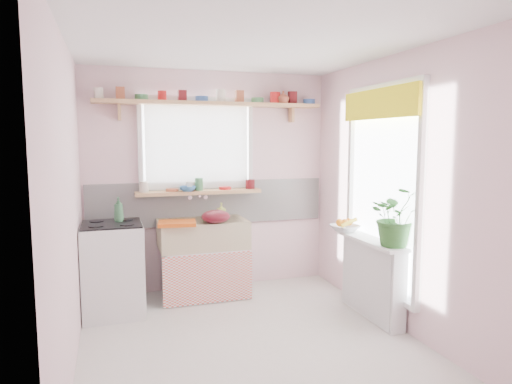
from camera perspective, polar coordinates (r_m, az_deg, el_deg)
name	(u,v)px	position (r m, az deg, el deg)	size (l,w,h in m)	color
room	(287,174)	(4.76, 3.88, 2.27)	(3.20, 3.20, 3.20)	silver
sink_unit	(203,258)	(5.11, -6.62, -8.16)	(0.95, 0.65, 1.11)	white
cooker	(113,269)	(4.78, -17.42, -9.12)	(0.58, 0.58, 0.93)	white
radiator_ledge	(372,277)	(4.65, 14.31, -10.26)	(0.22, 0.95, 0.78)	white
windowsill	(199,192)	(5.16, -7.12, -0.01)	(1.40, 0.22, 0.04)	tan
pine_shelf	(211,104)	(5.16, -5.59, 10.92)	(2.52, 0.24, 0.04)	tan
shelf_crockery	(208,97)	(5.15, -6.08, 11.74)	(2.47, 0.11, 0.12)	silver
sill_crockery	(199,185)	(5.15, -7.14, 0.84)	(1.35, 0.11, 0.12)	silver
dish_tray	(177,223)	(4.78, -9.85, -3.87)	(0.38, 0.29, 0.04)	#DC5813
colander	(216,216)	(4.84, -5.05, -3.07)	(0.30, 0.30, 0.14)	#590F1B
jade_plant	(397,216)	(4.26, 17.19, -2.93)	(0.49, 0.42, 0.54)	#2F6729
fruit_bowl	(345,228)	(4.84, 11.04, -4.47)	(0.29, 0.29, 0.07)	silver
herb_pot	(402,236)	(4.23, 17.76, -5.30)	(0.11, 0.08, 0.21)	#2B6C2E
soap_bottle_sink	(221,211)	(5.02, -4.35, -2.42)	(0.08, 0.09, 0.19)	#C4D75F
sill_cup	(191,186)	(5.19, -8.15, 0.79)	(0.12, 0.12, 0.10)	white
sill_bowl	(188,189)	(5.07, -8.54, 0.40)	(0.18, 0.18, 0.06)	#3773B3
shelf_vase	(283,97)	(5.35, 3.44, 11.75)	(0.13, 0.13, 0.14)	#99452F
cooker_bottle	(119,209)	(4.72, -16.80, -2.09)	(0.10, 0.10, 0.25)	#397349
fruit	(345,222)	(4.84, 11.09, -3.76)	(0.20, 0.14, 0.10)	orange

